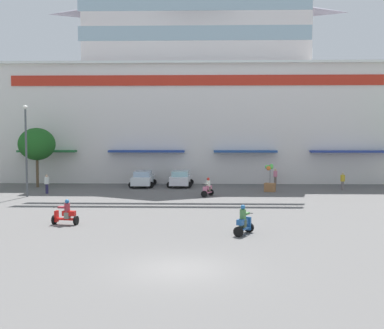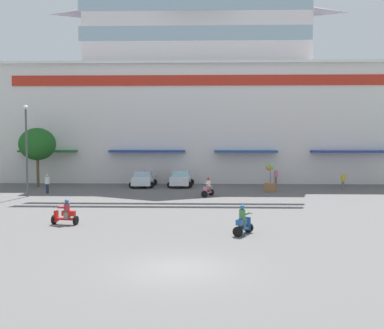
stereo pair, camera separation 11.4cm
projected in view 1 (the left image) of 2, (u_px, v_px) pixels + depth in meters
The scene contains 13 objects.
ground_plane at pixel (190, 213), 32.01m from camera, with size 128.00×128.00×0.00m, color #5F5D5C.
colonial_building at pixel (197, 97), 54.88m from camera, with size 39.84×18.17×21.16m.
plaza_tree_2 at pixel (37, 144), 45.80m from camera, with size 3.47×2.96×5.56m.
parked_car_0 at pixel (143, 179), 46.46m from camera, with size 2.38×4.08×1.49m.
parked_car_1 at pixel (180, 179), 46.49m from camera, with size 2.46×4.03×1.50m.
scooter_rider_2 at pixel (66, 214), 27.90m from camera, with size 1.53×0.75×1.46m.
scooter_rider_3 at pixel (208, 189), 39.71m from camera, with size 1.06×1.50×1.53m.
scooter_rider_4 at pixel (244, 222), 25.21m from camera, with size 1.15×1.49×1.57m.
pedestrian_0 at pixel (47, 183), 41.44m from camera, with size 0.54×0.54×1.62m.
pedestrian_1 at pixel (343, 180), 43.75m from camera, with size 0.55×0.55×1.58m.
pedestrian_2 at pixel (275, 176), 47.70m from camera, with size 0.42×0.42×1.60m.
streetlamp_near at pixel (26, 144), 39.31m from camera, with size 0.40×0.40×7.34m.
balloon_vendor_cart at pixel (270, 179), 42.68m from camera, with size 1.07×0.91×2.44m.
Camera 1 is at (1.06, -18.69, 5.40)m, focal length 45.93 mm.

